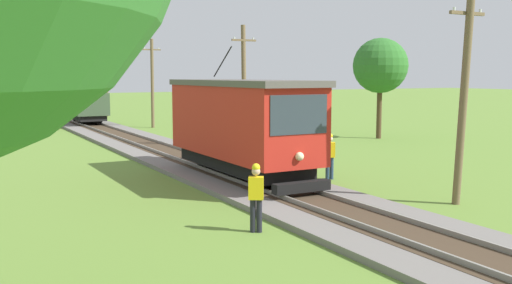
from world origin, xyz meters
TOP-DOWN VIEW (x-y plane):
  - red_tram at (0.00, 19.81)m, footprint 2.60×8.54m
  - freight_car at (0.00, 46.69)m, footprint 2.40×5.20m
  - utility_pole_near_tram at (4.10, 13.00)m, footprint 1.40×0.51m
  - utility_pole_mid at (4.10, 27.54)m, footprint 1.40×0.41m
  - utility_pole_far at (4.10, 42.70)m, footprint 1.40×0.35m
  - utility_pole_distant at (4.10, 56.57)m, footprint 1.40×0.33m
  - utility_pole_horizon at (4.10, 69.52)m, footprint 1.40×0.55m
  - track_worker at (-2.91, 13.30)m, footprint 0.45×0.40m
  - second_worker at (3.14, 18.50)m, footprint 0.45×0.38m
  - tree_right_near at (14.31, 28.70)m, footprint 3.44×3.44m

SIDE VIEW (x-z plane):
  - track_worker at x=-2.91m, z-range 0.09..1.88m
  - second_worker at x=3.14m, z-range 0.09..1.88m
  - freight_car at x=0.00m, z-range 0.40..2.71m
  - red_tram at x=0.00m, z-range -0.20..4.59m
  - utility_pole_mid at x=4.10m, z-range 0.10..6.69m
  - utility_pole_near_tram at x=4.10m, z-range 0.10..6.73m
  - utility_pole_far at x=4.10m, z-range 0.10..6.80m
  - utility_pole_horizon at x=4.10m, z-range 0.10..6.90m
  - utility_pole_distant at x=4.10m, z-range 0.10..8.02m
  - tree_right_near at x=14.31m, z-range 1.41..7.72m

